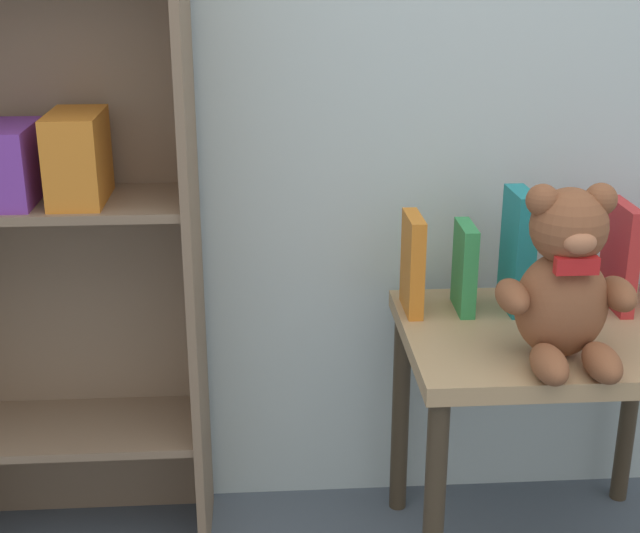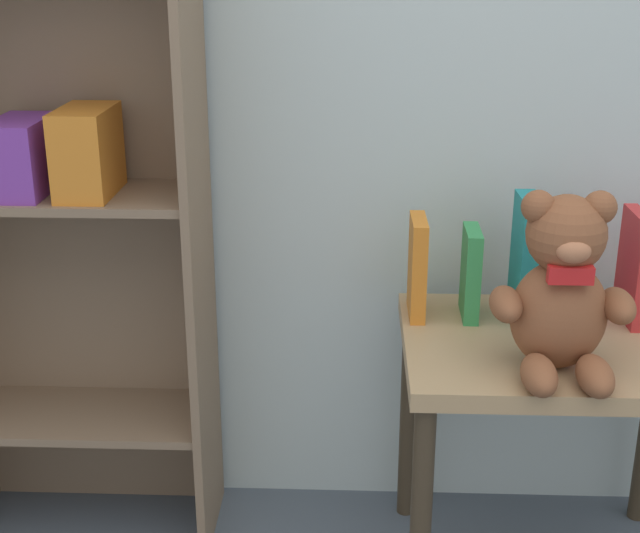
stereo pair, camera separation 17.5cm
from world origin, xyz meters
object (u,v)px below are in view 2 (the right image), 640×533
Objects in this scene: book_standing_orange at (417,267)px; book_standing_teal at (526,258)px; book_standing_green at (471,273)px; book_standing_purple at (579,275)px; display_table at (555,379)px; book_standing_red at (634,267)px; teddy_bear at (562,292)px; bookshelf_side at (63,148)px.

book_standing_teal is (0.22, -0.01, 0.02)m from book_standing_orange.
book_standing_purple is at bearing 0.08° from book_standing_green.
book_standing_red is at bearing 34.24° from display_table.
teddy_bear is at bearing -105.43° from display_table.
book_standing_teal is (0.11, -0.00, 0.03)m from book_standing_green.
book_standing_orange is 0.22m from book_standing_teal.
teddy_bear reaches higher than book_standing_teal.
book_standing_green is 0.22m from book_standing_purple.
display_table is at bearing -65.42° from book_standing_teal.
book_standing_purple is 0.84× the size of book_standing_red.
display_table is at bearing 74.57° from teddy_bear.
book_standing_green is 0.83× the size of book_standing_red.
book_standing_green is at bearing -3.46° from bookshelf_side.
bookshelf_side is 6.99× the size of book_standing_red.
bookshelf_side is at bearing 170.54° from display_table.
teddy_bear is (-0.03, -0.13, 0.23)m from display_table.
book_standing_green is (0.83, -0.05, -0.24)m from bookshelf_side.
book_standing_red is (0.43, -0.01, 0.01)m from book_standing_orange.
display_table is at bearing -34.36° from book_standing_green.
book_standing_purple is at bearing 69.50° from teddy_bear.
book_standing_orange reaches higher than display_table.
book_standing_green is (-0.13, 0.24, -0.06)m from teddy_bear.
book_standing_teal is 0.22m from book_standing_red.
book_standing_teal reaches higher than display_table.
teddy_bear is 0.26m from book_standing_purple.
bookshelf_side is 6.16× the size of book_standing_teal.
bookshelf_side is 2.62× the size of display_table.
teddy_bear is at bearing -129.45° from book_standing_red.
book_standing_purple is at bearing 64.16° from display_table.
bookshelf_side is 1.09m from display_table.
book_standing_orange is 0.81× the size of book_standing_teal.
book_standing_teal is 1.14× the size of book_standing_red.
bookshelf_side reaches higher than book_standing_teal.
book_standing_teal is (0.94, -0.05, -0.21)m from bookshelf_side.
teddy_bear reaches higher than book_standing_purple.
teddy_bear is (0.96, -0.29, -0.18)m from bookshelf_side.
book_standing_orange is at bearing -3.67° from bookshelf_side.
book_standing_orange is at bearing 156.20° from display_table.
bookshelf_side reaches higher than display_table.
bookshelf_side is 0.97m from book_standing_teal.
book_standing_orange is 0.11m from book_standing_green.
teddy_bear is at bearing -86.31° from book_standing_teal.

